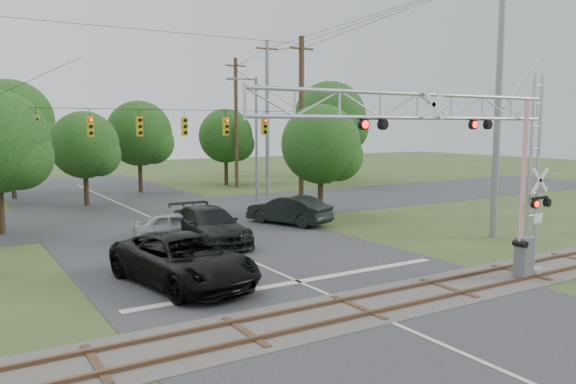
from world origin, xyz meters
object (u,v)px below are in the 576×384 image
crossing_gantry (469,153)px  sedan_silver (177,226)px  streetlight (254,132)px  pickup_black (183,260)px  car_dark (209,226)px  traffic_signal_span (177,125)px

crossing_gantry → sedan_silver: (-5.48, 13.40, -4.04)m
sedan_silver → streetlight: bearing=-29.0°
pickup_black → sedan_silver: bearing=61.0°
sedan_silver → streetlight: streetlight is taller
streetlight → car_dark: bearing=-126.4°
crossing_gantry → sedan_silver: bearing=112.2°
crossing_gantry → streetlight: size_ratio=1.36×
pickup_black → car_dark: size_ratio=1.08×
sedan_silver → pickup_black: bearing=175.6°
traffic_signal_span → pickup_black: size_ratio=2.94×
traffic_signal_span → sedan_silver: traffic_signal_span is taller
car_dark → pickup_black: bearing=-119.8°
traffic_signal_span → car_dark: traffic_signal_span is taller
traffic_signal_span → sedan_silver: bearing=-112.1°
crossing_gantry → sedan_silver: 15.03m
pickup_black → car_dark: bearing=48.7°
pickup_black → car_dark: pickup_black is taller
crossing_gantry → pickup_black: crossing_gantry is taller
car_dark → streetlight: 16.06m
pickup_black → streetlight: size_ratio=0.70×
pickup_black → car_dark: 7.08m
traffic_signal_span → sedan_silver: size_ratio=4.47×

